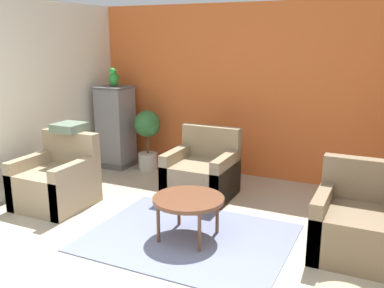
{
  "coord_description": "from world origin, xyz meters",
  "views": [
    {
      "loc": [
        1.93,
        -2.32,
        1.99
      ],
      "look_at": [
        0.0,
        1.75,
        0.86
      ],
      "focal_mm": 40.0,
      "sensor_mm": 36.0,
      "label": 1
    }
  ],
  "objects_px": {
    "armchair_middle": "(202,174)",
    "armchair_left": "(57,182)",
    "parrot": "(114,78)",
    "potted_plant": "(147,132)",
    "coffee_table": "(188,201)",
    "armchair_right": "(359,226)",
    "birdcage": "(116,127)"
  },
  "relations": [
    {
      "from": "armchair_middle",
      "to": "armchair_left",
      "type": "bearing_deg",
      "value": -144.67
    },
    {
      "from": "parrot",
      "to": "potted_plant",
      "type": "xyz_separation_m",
      "value": [
        0.53,
        0.06,
        -0.8
      ]
    },
    {
      "from": "armchair_left",
      "to": "coffee_table",
      "type": "bearing_deg",
      "value": -3.72
    },
    {
      "from": "armchair_left",
      "to": "armchair_right",
      "type": "distance_m",
      "value": 3.41
    },
    {
      "from": "parrot",
      "to": "armchair_right",
      "type": "bearing_deg",
      "value": -20.89
    },
    {
      "from": "potted_plant",
      "to": "armchair_left",
      "type": "bearing_deg",
      "value": -97.77
    },
    {
      "from": "birdcage",
      "to": "potted_plant",
      "type": "xyz_separation_m",
      "value": [
        0.53,
        0.06,
        -0.04
      ]
    },
    {
      "from": "armchair_left",
      "to": "armchair_middle",
      "type": "bearing_deg",
      "value": 35.33
    },
    {
      "from": "coffee_table",
      "to": "parrot",
      "type": "bearing_deg",
      "value": 139.88
    },
    {
      "from": "armchair_middle",
      "to": "potted_plant",
      "type": "xyz_separation_m",
      "value": [
        -1.22,
        0.69,
        0.3
      ]
    },
    {
      "from": "coffee_table",
      "to": "birdcage",
      "type": "relative_size",
      "value": 0.57
    },
    {
      "from": "birdcage",
      "to": "potted_plant",
      "type": "distance_m",
      "value": 0.54
    },
    {
      "from": "armchair_middle",
      "to": "birdcage",
      "type": "bearing_deg",
      "value": 160.23
    },
    {
      "from": "armchair_right",
      "to": "birdcage",
      "type": "height_order",
      "value": "birdcage"
    },
    {
      "from": "birdcage",
      "to": "parrot",
      "type": "height_order",
      "value": "parrot"
    },
    {
      "from": "armchair_middle",
      "to": "parrot",
      "type": "distance_m",
      "value": 2.16
    },
    {
      "from": "coffee_table",
      "to": "birdcage",
      "type": "xyz_separation_m",
      "value": [
        -2.12,
        1.78,
        0.23
      ]
    },
    {
      "from": "birdcage",
      "to": "armchair_right",
      "type": "bearing_deg",
      "value": -20.86
    },
    {
      "from": "birdcage",
      "to": "armchair_left",
      "type": "bearing_deg",
      "value": -79.93
    },
    {
      "from": "armchair_right",
      "to": "parrot",
      "type": "height_order",
      "value": "parrot"
    },
    {
      "from": "parrot",
      "to": "birdcage",
      "type": "bearing_deg",
      "value": -90.0
    },
    {
      "from": "armchair_right",
      "to": "potted_plant",
      "type": "bearing_deg",
      "value": 155.13
    },
    {
      "from": "coffee_table",
      "to": "armchair_right",
      "type": "xyz_separation_m",
      "value": [
        1.58,
        0.38,
        -0.11
      ]
    },
    {
      "from": "birdcage",
      "to": "parrot",
      "type": "relative_size",
      "value": 4.43
    },
    {
      "from": "armchair_middle",
      "to": "potted_plant",
      "type": "distance_m",
      "value": 1.44
    },
    {
      "from": "coffee_table",
      "to": "potted_plant",
      "type": "distance_m",
      "value": 2.44
    },
    {
      "from": "birdcage",
      "to": "coffee_table",
      "type": "bearing_deg",
      "value": -40.08
    },
    {
      "from": "armchair_left",
      "to": "armchair_right",
      "type": "xyz_separation_m",
      "value": [
        3.4,
        0.26,
        0.0
      ]
    },
    {
      "from": "birdcage",
      "to": "parrot",
      "type": "bearing_deg",
      "value": 90.0
    },
    {
      "from": "parrot",
      "to": "potted_plant",
      "type": "relative_size",
      "value": 0.31
    },
    {
      "from": "armchair_right",
      "to": "birdcage",
      "type": "distance_m",
      "value": 3.97
    },
    {
      "from": "coffee_table",
      "to": "armchair_right",
      "type": "height_order",
      "value": "armchair_right"
    }
  ]
}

